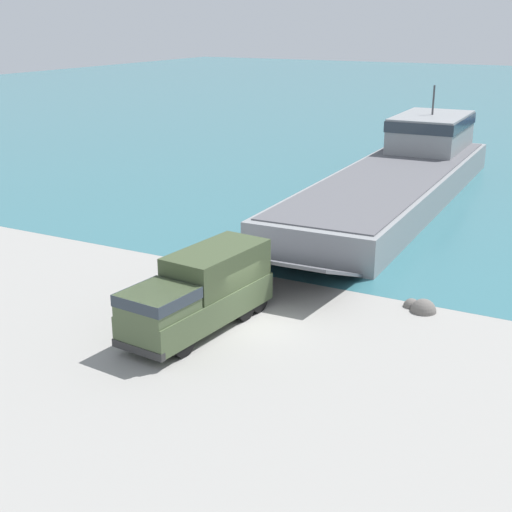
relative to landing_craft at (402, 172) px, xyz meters
The scene contains 6 objects.
ground_plane 26.41m from the landing_craft, 85.94° to the right, with size 240.00×240.00×0.00m, color gray.
landing_craft is the anchor object (origin of this frame).
military_truck 27.69m from the landing_craft, 90.38° to the right, with size 3.25×8.01×3.26m.
soldier_on_ramp 26.09m from the landing_craft, 96.74° to the right, with size 0.47×0.49×1.63m.
shoreline_rock_a 22.27m from the landing_craft, 71.30° to the right, with size 0.77×0.77×0.77m, color #66605B.
shoreline_rock_b 22.77m from the landing_craft, 70.02° to the right, with size 1.18×1.18×1.18m, color #66605B.
Camera 1 is at (13.40, -24.98, 12.72)m, focal length 50.00 mm.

